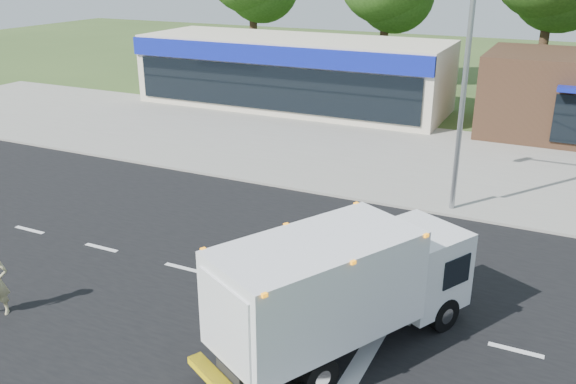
# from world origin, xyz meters

# --- Properties ---
(ground) EXTENTS (120.00, 120.00, 0.00)m
(ground) POSITION_xyz_m (0.00, 0.00, 0.00)
(ground) COLOR #385123
(ground) RESTS_ON ground
(road_asphalt) EXTENTS (60.00, 14.00, 0.02)m
(road_asphalt) POSITION_xyz_m (0.00, 0.00, 0.00)
(road_asphalt) COLOR black
(road_asphalt) RESTS_ON ground
(sidewalk) EXTENTS (60.00, 2.40, 0.12)m
(sidewalk) POSITION_xyz_m (0.00, 8.20, 0.06)
(sidewalk) COLOR gray
(sidewalk) RESTS_ON ground
(parking_apron) EXTENTS (60.00, 9.00, 0.02)m
(parking_apron) POSITION_xyz_m (0.00, 14.00, 0.01)
(parking_apron) COLOR gray
(parking_apron) RESTS_ON ground
(lane_markings) EXTENTS (55.20, 7.00, 0.01)m
(lane_markings) POSITION_xyz_m (1.35, -1.35, 0.02)
(lane_markings) COLOR silver
(lane_markings) RESTS_ON road_asphalt
(ems_box_truck) EXTENTS (4.86, 6.73, 2.90)m
(ems_box_truck) POSITION_xyz_m (2.41, -1.65, 1.67)
(ems_box_truck) COLOR black
(ems_box_truck) RESTS_ON ground
(retail_strip_mall) EXTENTS (18.00, 6.20, 4.00)m
(retail_strip_mall) POSITION_xyz_m (-9.00, 19.93, 2.01)
(retail_strip_mall) COLOR beige
(retail_strip_mall) RESTS_ON ground
(traffic_signal_pole) EXTENTS (3.51, 0.25, 8.00)m
(traffic_signal_pole) POSITION_xyz_m (2.35, 7.60, 4.92)
(traffic_signal_pole) COLOR gray
(traffic_signal_pole) RESTS_ON ground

